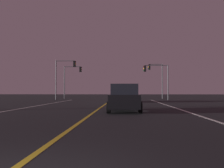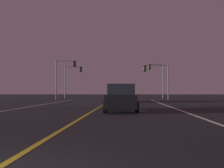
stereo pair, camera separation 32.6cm
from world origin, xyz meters
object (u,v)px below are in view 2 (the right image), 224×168
at_px(traffic_light_near_right, 156,74).
at_px(traffic_light_far_left, 73,75).
at_px(car_ahead_far, 126,95).
at_px(traffic_light_far_right, 156,73).
at_px(car_lead_same_lane, 121,98).
at_px(traffic_light_near_left, 66,71).

distance_m(traffic_light_near_right, traffic_light_far_left, 14.24).
xyz_separation_m(car_ahead_far, traffic_light_far_right, (5.01, 12.90, 3.39)).
bearing_deg(car_lead_same_lane, traffic_light_near_left, 21.67).
bearing_deg(traffic_light_far_left, traffic_light_near_left, -90.19).
relative_size(car_lead_same_lane, traffic_light_near_right, 0.86).
relative_size(car_lead_same_lane, traffic_light_near_left, 0.75).
distance_m(traffic_light_near_left, traffic_light_far_right, 14.89).
relative_size(traffic_light_near_right, traffic_light_far_left, 0.93).
relative_size(traffic_light_near_right, traffic_light_near_left, 0.87).
bearing_deg(car_lead_same_lane, traffic_light_far_left, 17.54).
height_order(car_ahead_far, traffic_light_far_left, traffic_light_far_left).
xyz_separation_m(traffic_light_near_right, traffic_light_far_right, (0.69, 5.50, 0.44)).
height_order(traffic_light_near_right, traffic_light_near_left, traffic_light_near_left).
distance_m(traffic_light_near_left, traffic_light_far_left, 5.50).
height_order(car_lead_same_lane, traffic_light_far_right, traffic_light_far_right).
xyz_separation_m(car_ahead_far, traffic_light_near_right, (4.32, 7.40, 2.95)).
height_order(car_lead_same_lane, traffic_light_far_left, traffic_light_far_left).
height_order(traffic_light_near_right, traffic_light_far_left, traffic_light_far_left).
relative_size(traffic_light_near_left, traffic_light_far_right, 1.00).
bearing_deg(car_ahead_far, traffic_light_far_left, 34.31).
distance_m(car_lead_same_lane, traffic_light_near_left, 23.50).
bearing_deg(traffic_light_near_left, traffic_light_far_left, 89.81).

